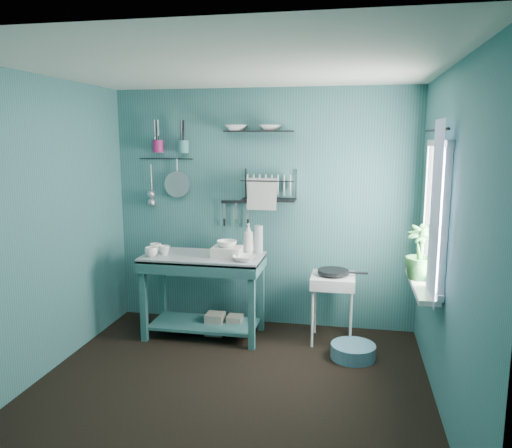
% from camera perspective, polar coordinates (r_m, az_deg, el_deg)
% --- Properties ---
extents(floor, '(3.20, 3.20, 0.00)m').
position_cam_1_polar(floor, '(4.25, -2.99, -18.13)').
color(floor, black).
rests_on(floor, ground).
extents(ceiling, '(3.20, 3.20, 0.00)m').
position_cam_1_polar(ceiling, '(3.79, -3.34, 17.52)').
color(ceiling, silver).
rests_on(ceiling, ground).
extents(wall_back, '(3.20, 0.00, 3.20)m').
position_cam_1_polar(wall_back, '(5.28, 0.81, 1.73)').
color(wall_back, '#326666').
rests_on(wall_back, ground).
extents(wall_front, '(3.20, 0.00, 3.20)m').
position_cam_1_polar(wall_front, '(2.45, -11.81, -8.00)').
color(wall_front, '#326666').
rests_on(wall_front, ground).
extents(wall_left, '(0.00, 3.00, 3.00)m').
position_cam_1_polar(wall_left, '(4.49, -23.38, -0.50)').
color(wall_left, '#326666').
rests_on(wall_left, ground).
extents(wall_right, '(0.00, 3.00, 3.00)m').
position_cam_1_polar(wall_right, '(3.78, 21.12, -2.16)').
color(wall_right, '#326666').
rests_on(wall_right, ground).
extents(work_counter, '(1.27, 0.79, 0.84)m').
position_cam_1_polar(work_counter, '(5.11, -5.98, -8.14)').
color(work_counter, '#2E6160').
rests_on(work_counter, floor).
extents(mug_left, '(0.12, 0.12, 0.10)m').
position_cam_1_polar(mug_left, '(5.00, -11.88, -3.14)').
color(mug_left, white).
rests_on(mug_left, work_counter).
extents(mug_mid, '(0.14, 0.14, 0.09)m').
position_cam_1_polar(mug_mid, '(5.06, -10.40, -2.97)').
color(mug_mid, white).
rests_on(mug_mid, work_counter).
extents(mug_right, '(0.17, 0.17, 0.10)m').
position_cam_1_polar(mug_right, '(5.16, -11.40, -2.74)').
color(mug_right, white).
rests_on(mug_right, work_counter).
extents(wash_tub, '(0.28, 0.22, 0.10)m').
position_cam_1_polar(wash_tub, '(4.90, -3.34, -3.19)').
color(wash_tub, silver).
rests_on(wash_tub, work_counter).
extents(tub_bowl, '(0.20, 0.20, 0.06)m').
position_cam_1_polar(tub_bowl, '(4.89, -3.35, -2.27)').
color(tub_bowl, white).
rests_on(tub_bowl, wash_tub).
extents(soap_bottle, '(0.12, 0.12, 0.30)m').
position_cam_1_polar(soap_bottle, '(5.05, -0.87, -1.63)').
color(soap_bottle, silver).
rests_on(soap_bottle, work_counter).
extents(water_bottle, '(0.09, 0.09, 0.28)m').
position_cam_1_polar(water_bottle, '(5.06, 0.29, -1.73)').
color(water_bottle, '#ABB4BF').
rests_on(water_bottle, work_counter).
extents(counter_bowl, '(0.22, 0.22, 0.05)m').
position_cam_1_polar(counter_bowl, '(4.74, -1.38, -3.92)').
color(counter_bowl, white).
rests_on(counter_bowl, work_counter).
extents(hotplate_stand, '(0.42, 0.42, 0.67)m').
position_cam_1_polar(hotplate_stand, '(5.03, 8.71, -9.52)').
color(hotplate_stand, white).
rests_on(hotplate_stand, floor).
extents(frying_pan, '(0.30, 0.30, 0.03)m').
position_cam_1_polar(frying_pan, '(4.92, 8.82, -5.40)').
color(frying_pan, black).
rests_on(frying_pan, hotplate_stand).
extents(knife_strip, '(0.32, 0.06, 0.03)m').
position_cam_1_polar(knife_strip, '(5.29, -2.29, 2.54)').
color(knife_strip, black).
rests_on(knife_strip, wall_back).
extents(dish_rack, '(0.56, 0.27, 0.32)m').
position_cam_1_polar(dish_rack, '(5.10, 1.49, 4.47)').
color(dish_rack, black).
rests_on(dish_rack, wall_back).
extents(upper_shelf, '(0.71, 0.24, 0.01)m').
position_cam_1_polar(upper_shelf, '(5.13, 0.30, 10.55)').
color(upper_shelf, black).
rests_on(upper_shelf, wall_back).
extents(shelf_bowl_left, '(0.24, 0.24, 0.06)m').
position_cam_1_polar(shelf_bowl_left, '(5.18, -2.31, 10.58)').
color(shelf_bowl_left, white).
rests_on(shelf_bowl_left, upper_shelf).
extents(shelf_bowl_right, '(0.23, 0.23, 0.06)m').
position_cam_1_polar(shelf_bowl_right, '(5.11, 1.65, 11.05)').
color(shelf_bowl_right, white).
rests_on(shelf_bowl_right, upper_shelf).
extents(utensil_cup_magenta, '(0.11, 0.11, 0.13)m').
position_cam_1_polar(utensil_cup_magenta, '(5.46, -11.14, 8.72)').
color(utensil_cup_magenta, '#A51E5B').
rests_on(utensil_cup_magenta, wall_back).
extents(utensil_cup_teal, '(0.11, 0.11, 0.13)m').
position_cam_1_polar(utensil_cup_teal, '(5.36, -8.30, 8.74)').
color(utensil_cup_teal, teal).
rests_on(utensil_cup_teal, wall_back).
extents(colander, '(0.28, 0.03, 0.28)m').
position_cam_1_polar(colander, '(5.44, -9.01, 4.49)').
color(colander, '#ABADB4').
rests_on(colander, wall_back).
extents(ladle_outer, '(0.01, 0.01, 0.30)m').
position_cam_1_polar(ladle_outer, '(5.55, -11.89, 5.12)').
color(ladle_outer, '#ABADB4').
rests_on(ladle_outer, wall_back).
extents(ladle_inner, '(0.01, 0.01, 0.30)m').
position_cam_1_polar(ladle_inner, '(5.56, -11.84, 4.18)').
color(ladle_inner, '#ABADB4').
rests_on(ladle_inner, wall_back).
extents(hook_rail, '(0.60, 0.01, 0.01)m').
position_cam_1_polar(hook_rail, '(5.49, -10.26, 7.35)').
color(hook_rail, black).
rests_on(hook_rail, wall_back).
extents(window_glass, '(0.00, 1.10, 1.10)m').
position_cam_1_polar(window_glass, '(4.19, 19.98, 1.11)').
color(window_glass, white).
rests_on(window_glass, wall_right).
extents(windowsill, '(0.16, 0.95, 0.04)m').
position_cam_1_polar(windowsill, '(4.30, 18.40, -6.65)').
color(windowsill, white).
rests_on(windowsill, wall_right).
extents(curtain, '(0.00, 1.35, 1.35)m').
position_cam_1_polar(curtain, '(3.88, 19.75, 1.22)').
color(curtain, white).
rests_on(curtain, wall_right).
extents(curtain_rod, '(0.02, 1.05, 0.02)m').
position_cam_1_polar(curtain_rod, '(4.14, 19.89, 10.06)').
color(curtain_rod, black).
rests_on(curtain_rod, wall_right).
extents(potted_plant, '(0.29, 0.29, 0.45)m').
position_cam_1_polar(potted_plant, '(4.35, 18.26, -3.09)').
color(potted_plant, '#28642B').
rests_on(potted_plant, windowsill).
extents(storage_tin_large, '(0.18, 0.18, 0.22)m').
position_cam_1_polar(storage_tin_large, '(5.23, -4.69, -11.29)').
color(storage_tin_large, gray).
rests_on(storage_tin_large, floor).
extents(storage_tin_small, '(0.15, 0.15, 0.20)m').
position_cam_1_polar(storage_tin_small, '(5.22, -2.43, -11.45)').
color(storage_tin_small, gray).
rests_on(storage_tin_small, floor).
extents(floor_basin, '(0.41, 0.41, 0.13)m').
position_cam_1_polar(floor_basin, '(4.79, 11.03, -14.09)').
color(floor_basin, teal).
rests_on(floor_basin, floor).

